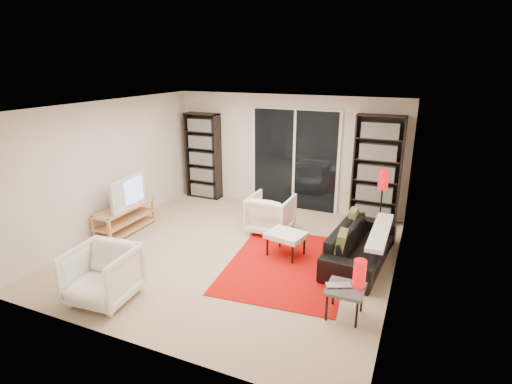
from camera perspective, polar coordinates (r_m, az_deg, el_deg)
floor at (r=6.75m, az=-2.99°, el=-8.57°), size 5.00×5.00×0.00m
wall_back at (r=8.54m, az=4.35°, el=5.69°), size 5.00×0.02×2.40m
wall_front at (r=4.36m, az=-18.07°, el=-7.58°), size 5.00×0.02×2.40m
wall_left at (r=7.72m, az=-20.06°, el=3.29°), size 0.02×5.00×2.40m
wall_right at (r=5.69m, az=19.99°, el=-1.73°), size 0.02×5.00×2.40m
ceiling at (r=6.07m, az=-3.37°, el=12.15°), size 5.00×5.00×0.02m
sliding_door at (r=8.48m, az=5.52°, el=4.52°), size 1.92×0.08×2.16m
bookshelf_left at (r=9.25m, az=-7.56°, el=5.12°), size 0.80×0.30×1.95m
bookshelf_right at (r=8.01m, az=16.87°, el=3.02°), size 0.90×0.30×2.10m
tv_stand at (r=7.79m, az=-18.15°, el=-3.63°), size 0.41×1.28×0.50m
tv at (r=7.61m, az=-18.42°, el=0.03°), size 0.24×1.01×0.58m
rug at (r=6.37m, az=4.57°, el=-10.25°), size 2.00×2.57×0.01m
sofa at (r=6.55m, az=14.76°, el=-7.30°), size 0.92×2.01×0.57m
armchair_back at (r=7.39m, az=2.11°, el=-3.10°), size 0.77×0.79×0.71m
armchair_front at (r=5.70m, az=-21.09°, el=-10.98°), size 0.86×0.88×0.74m
ottoman at (r=6.51m, az=4.32°, el=-6.27°), size 0.67×0.59×0.40m
side_table at (r=5.15m, az=12.66°, el=-13.62°), size 0.45×0.45×0.40m
laptop at (r=5.09m, az=11.80°, el=-13.18°), size 0.36×0.31×0.02m
table_lamp at (r=5.11m, az=14.57°, el=-11.18°), size 0.16×0.16×0.35m
floor_lamp at (r=7.25m, az=17.65°, el=0.68°), size 0.19×0.19×1.28m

